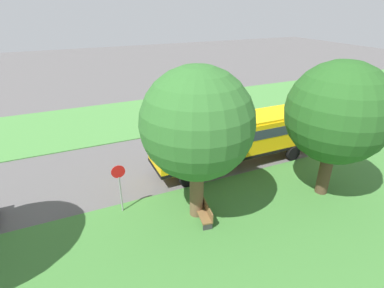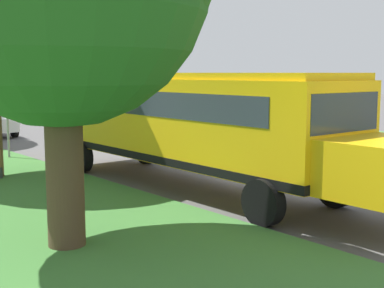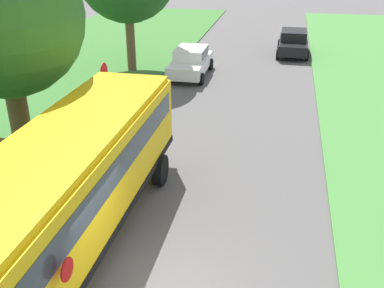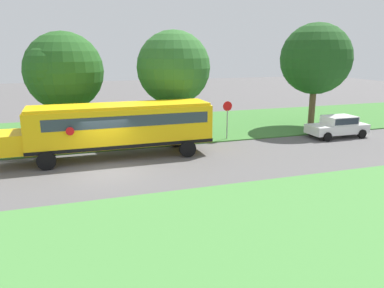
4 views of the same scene
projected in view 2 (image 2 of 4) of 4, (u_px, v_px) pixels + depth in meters
name	position (u px, v px, depth m)	size (l,w,h in m)	color
ground_plane	(272.00, 180.00, 15.85)	(120.00, 120.00, 0.00)	#565454
school_bus	(190.00, 118.00, 14.61)	(2.84, 12.42, 3.16)	yellow
car_black_middle	(40.00, 108.00, 35.06)	(2.02, 4.40, 1.56)	black
stop_sign	(7.00, 112.00, 19.43)	(0.08, 0.68, 2.74)	gray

